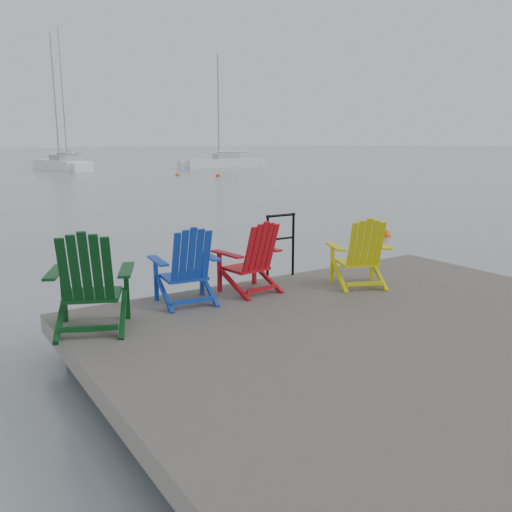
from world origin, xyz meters
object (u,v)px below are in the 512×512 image
chair_blue (187,265)px  sailboat_far (223,164)px  sailboat_near (62,166)px  buoy_c (218,176)px  handrail (281,239)px  chair_green (90,281)px  chair_yellow (361,252)px  buoy_a (384,236)px  chair_red (252,257)px  sailboat_mid (68,160)px  buoy_d (178,176)px

chair_blue → sailboat_far: (21.62, 37.56, -0.61)m
sailboat_near → buoy_c: bearing=-71.6°
handrail → chair_green: (-2.91, -0.79, -0.02)m
chair_yellow → buoy_a: (5.22, 4.61, -0.96)m
chair_green → chair_yellow: bearing=20.3°
chair_green → buoy_c: chair_green is taller
chair_blue → chair_red: size_ratio=1.01×
chair_yellow → sailboat_near: sailboat_near is taller
sailboat_near → handrail: bearing=-106.5°
buoy_c → chair_red: bearing=-118.0°
chair_yellow → sailboat_mid: size_ratio=0.07×
sailboat_mid → chair_red: bearing=-93.5°
sailboat_near → buoy_c: 15.95m
chair_blue → chair_red: 0.90m
handrail → buoy_c: bearing=62.9°
sailboat_far → buoy_a: 36.35m
sailboat_far → chair_red: bearing=154.3°
buoy_a → buoy_c: 24.29m
sailboat_far → sailboat_mid: bearing=35.1°
chair_red → sailboat_far: sailboat_far is taller
chair_green → chair_red: size_ratio=1.14×
chair_yellow → sailboat_mid: (9.60, 53.74, -0.61)m
sailboat_near → chair_green: bearing=-110.2°
chair_red → buoy_d: bearing=60.1°
chair_green → chair_yellow: size_ratio=1.13×
buoy_d → chair_blue: bearing=-114.5°
chair_red → sailboat_far: size_ratio=0.09×
chair_green → chair_blue: chair_green is taller
handrail → chair_red: (-0.78, -0.47, -0.08)m
buoy_c → buoy_d: size_ratio=0.93×
chair_blue → sailboat_near: bearing=85.8°
sailboat_near → buoy_c: size_ratio=35.19×
sailboat_mid → buoy_d: 23.92m
chair_blue → sailboat_mid: bearing=84.7°
handrail → sailboat_near: (6.75, 40.97, -0.69)m
chair_green → sailboat_far: bearing=82.7°
buoy_c → sailboat_near: bearing=115.6°
sailboat_mid → buoy_d: bearing=-78.2°
sailboat_mid → chair_green: bearing=-95.6°
chair_green → sailboat_mid: (13.08, 53.53, -0.67)m
chair_green → chair_blue: (1.22, 0.32, -0.06)m
chair_blue → chair_yellow: size_ratio=1.01×
chair_red → sailboat_near: size_ratio=0.08×
chair_yellow → sailboat_mid: sailboat_mid is taller
chair_blue → sailboat_far: bearing=67.3°
sailboat_far → buoy_a: (-14.13, -33.48, -0.36)m
handrail → buoy_c: size_ratio=2.83×
sailboat_near → buoy_a: 37.39m
sailboat_near → buoy_c: sailboat_near is taller
handrail → sailboat_near: sailboat_near is taller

